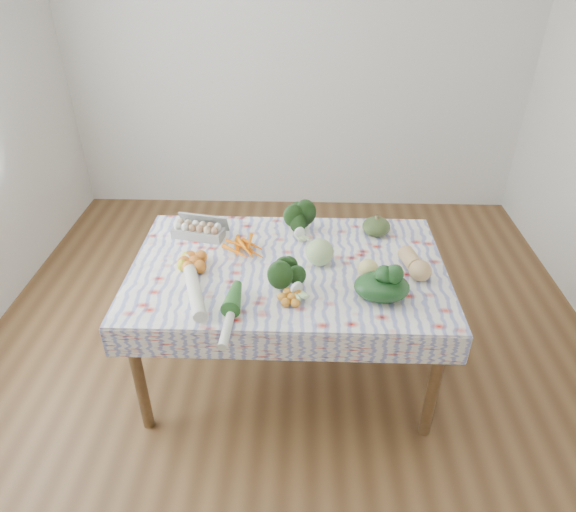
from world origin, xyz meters
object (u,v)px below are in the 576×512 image
(cabbage, at_px, (320,252))
(butternut_squash, at_px, (415,262))
(dining_table, at_px, (288,278))
(kabocha_squash, at_px, (376,226))
(egg_carton, at_px, (198,231))
(grapefruit, at_px, (368,269))

(cabbage, distance_m, butternut_squash, 0.49)
(dining_table, xyz_separation_m, kabocha_squash, (0.50, 0.34, 0.14))
(dining_table, distance_m, butternut_squash, 0.67)
(egg_carton, bearing_deg, kabocha_squash, 15.83)
(egg_carton, bearing_deg, butternut_squash, -2.58)
(cabbage, relative_size, grapefruit, 1.39)
(kabocha_squash, relative_size, cabbage, 1.11)
(egg_carton, distance_m, butternut_squash, 1.22)
(kabocha_squash, distance_m, grapefruit, 0.45)
(dining_table, relative_size, cabbage, 10.98)
(cabbage, bearing_deg, egg_carton, 159.72)
(butternut_squash, relative_size, grapefruit, 2.35)
(kabocha_squash, bearing_deg, butternut_squash, -67.50)
(butternut_squash, distance_m, grapefruit, 0.25)
(egg_carton, height_order, butternut_squash, butternut_squash)
(egg_carton, xyz_separation_m, grapefruit, (0.94, -0.37, 0.01))
(kabocha_squash, bearing_deg, dining_table, -145.87)
(dining_table, xyz_separation_m, egg_carton, (-0.53, 0.28, 0.12))
(cabbage, height_order, grapefruit, cabbage)
(grapefruit, bearing_deg, kabocha_squash, 78.36)
(dining_table, xyz_separation_m, butternut_squash, (0.66, -0.04, 0.14))
(dining_table, bearing_deg, grapefruit, -13.60)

